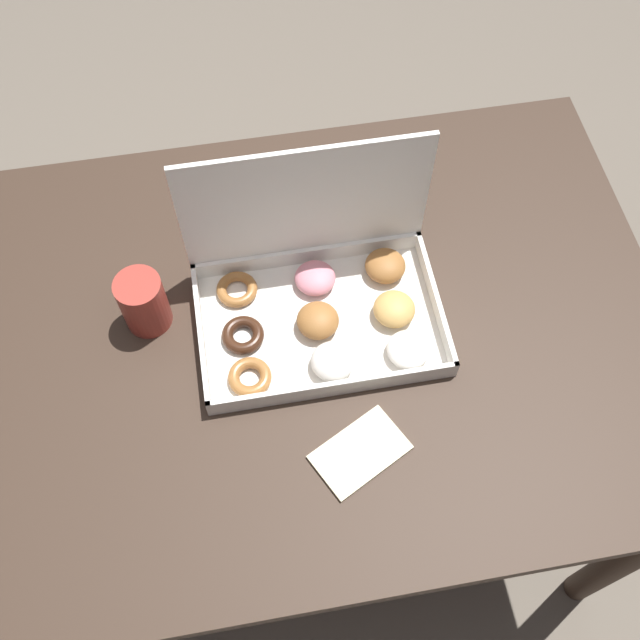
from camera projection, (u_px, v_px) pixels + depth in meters
name	position (u px, v px, depth m)	size (l,w,h in m)	color
ground_plane	(312.00, 469.00, 1.88)	(8.00, 8.00, 0.00)	#6B6054
dining_table	(308.00, 355.00, 1.32)	(1.21, 0.87, 0.73)	#38281E
donut_box	(323.00, 291.00, 1.22)	(0.40, 0.27, 0.28)	silver
coffee_mug	(143.00, 302.00, 1.20)	(0.08, 0.08, 0.11)	#A3382D
paper_napkin	(360.00, 452.00, 1.13)	(0.16, 0.14, 0.01)	beige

